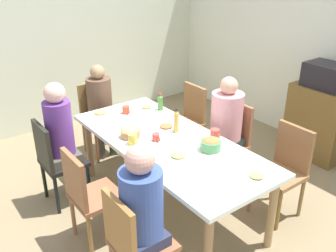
{
  "coord_description": "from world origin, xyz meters",
  "views": [
    {
      "loc": [
        2.49,
        -1.86,
        2.36
      ],
      "look_at": [
        0.0,
        0.0,
        0.9
      ],
      "focal_mm": 40.01,
      "sensor_mm": 36.0,
      "label": 1
    }
  ],
  "objects_px": {
    "chair_3": "(188,117)",
    "chair_4": "(230,138)",
    "chair_0": "(88,193)",
    "plate_3": "(166,127)",
    "chair_2": "(55,158)",
    "plate_0": "(101,113)",
    "cup_3": "(133,139)",
    "chair_1": "(133,241)",
    "person_4": "(226,122)",
    "bowl_0": "(130,133)",
    "plate_2": "(178,156)",
    "side_cabinet": "(318,122)",
    "plate_1": "(143,151)",
    "plate_5": "(147,108)",
    "person_6": "(100,103)",
    "cup_1": "(156,137)",
    "person_1": "(143,210)",
    "microwave": "(327,76)",
    "person_2": "(61,135)",
    "chair_6": "(98,114)",
    "cup_0": "(126,110)",
    "bottle_1": "(160,102)",
    "dining_table": "(168,148)",
    "bottle_0": "(176,121)",
    "plate_4": "(256,177)",
    "chair_5": "(285,166)",
    "cup_2": "(215,134)",
    "bowl_1": "(211,144)"
  },
  "relations": [
    {
      "from": "chair_2",
      "to": "plate_3",
      "type": "height_order",
      "value": "chair_2"
    },
    {
      "from": "plate_1",
      "to": "plate_5",
      "type": "relative_size",
      "value": 1.18
    },
    {
      "from": "chair_4",
      "to": "plate_4",
      "type": "distance_m",
      "value": 1.17
    },
    {
      "from": "chair_2",
      "to": "plate_0",
      "type": "relative_size",
      "value": 3.71
    },
    {
      "from": "dining_table",
      "to": "bottle_1",
      "type": "height_order",
      "value": "bottle_1"
    },
    {
      "from": "dining_table",
      "to": "bottle_0",
      "type": "bearing_deg",
      "value": 119.1
    },
    {
      "from": "cup_3",
      "to": "chair_1",
      "type": "bearing_deg",
      "value": -32.27
    },
    {
      "from": "chair_2",
      "to": "side_cabinet",
      "type": "relative_size",
      "value": 1.0
    },
    {
      "from": "bowl_0",
      "to": "cup_2",
      "type": "xyz_separation_m",
      "value": [
        0.51,
        0.62,
        0.0
      ]
    },
    {
      "from": "chair_4",
      "to": "person_4",
      "type": "distance_m",
      "value": 0.24
    },
    {
      "from": "cup_0",
      "to": "bottle_1",
      "type": "xyz_separation_m",
      "value": [
        0.14,
        0.36,
        0.05
      ]
    },
    {
      "from": "chair_4",
      "to": "person_4",
      "type": "relative_size",
      "value": 0.74
    },
    {
      "from": "plate_2",
      "to": "cup_3",
      "type": "relative_size",
      "value": 2.12
    },
    {
      "from": "plate_5",
      "to": "bottle_0",
      "type": "distance_m",
      "value": 0.68
    },
    {
      "from": "chair_4",
      "to": "plate_3",
      "type": "relative_size",
      "value": 3.67
    },
    {
      "from": "chair_5",
      "to": "chair_4",
      "type": "bearing_deg",
      "value": 180.0
    },
    {
      "from": "chair_3",
      "to": "cup_3",
      "type": "bearing_deg",
      "value": -63.14
    },
    {
      "from": "chair_3",
      "to": "microwave",
      "type": "xyz_separation_m",
      "value": [
        0.97,
        1.28,
        0.53
      ]
    },
    {
      "from": "person_1",
      "to": "plate_5",
      "type": "distance_m",
      "value": 1.8
    },
    {
      "from": "person_4",
      "to": "microwave",
      "type": "xyz_separation_m",
      "value": [
        0.25,
        1.37,
        0.3
      ]
    },
    {
      "from": "chair_2",
      "to": "bowl_1",
      "type": "relative_size",
      "value": 4.84
    },
    {
      "from": "chair_5",
      "to": "chair_6",
      "type": "bearing_deg",
      "value": -158.84
    },
    {
      "from": "chair_0",
      "to": "plate_3",
      "type": "height_order",
      "value": "chair_0"
    },
    {
      "from": "person_6",
      "to": "plate_4",
      "type": "height_order",
      "value": "person_6"
    },
    {
      "from": "person_1",
      "to": "microwave",
      "type": "relative_size",
      "value": 2.59
    },
    {
      "from": "plate_0",
      "to": "bowl_0",
      "type": "distance_m",
      "value": 0.65
    },
    {
      "from": "cup_3",
      "to": "side_cabinet",
      "type": "distance_m",
      "value": 2.48
    },
    {
      "from": "microwave",
      "to": "plate_3",
      "type": "bearing_deg",
      "value": -103.43
    },
    {
      "from": "chair_5",
      "to": "plate_0",
      "type": "height_order",
      "value": "chair_5"
    },
    {
      "from": "person_2",
      "to": "chair_3",
      "type": "height_order",
      "value": "person_2"
    },
    {
      "from": "person_4",
      "to": "plate_1",
      "type": "bearing_deg",
      "value": -87.13
    },
    {
      "from": "plate_4",
      "to": "person_2",
      "type": "bearing_deg",
      "value": -150.87
    },
    {
      "from": "person_4",
      "to": "cup_1",
      "type": "height_order",
      "value": "person_4"
    },
    {
      "from": "person_1",
      "to": "cup_0",
      "type": "relative_size",
      "value": 10.52
    },
    {
      "from": "person_6",
      "to": "cup_1",
      "type": "relative_size",
      "value": 10.83
    },
    {
      "from": "cup_3",
      "to": "person_4",
      "type": "bearing_deg",
      "value": 82.44
    },
    {
      "from": "chair_4",
      "to": "plate_2",
      "type": "height_order",
      "value": "chair_4"
    },
    {
      "from": "plate_1",
      "to": "chair_6",
      "type": "bearing_deg",
      "value": 168.34
    },
    {
      "from": "dining_table",
      "to": "person_4",
      "type": "relative_size",
      "value": 1.76
    },
    {
      "from": "chair_5",
      "to": "plate_5",
      "type": "height_order",
      "value": "chair_5"
    },
    {
      "from": "plate_4",
      "to": "person_1",
      "type": "bearing_deg",
      "value": -102.82
    },
    {
      "from": "plate_4",
      "to": "bottle_1",
      "type": "bearing_deg",
      "value": 172.36
    },
    {
      "from": "chair_4",
      "to": "bowl_0",
      "type": "height_order",
      "value": "chair_4"
    },
    {
      "from": "plate_3",
      "to": "bowl_0",
      "type": "xyz_separation_m",
      "value": [
        -0.05,
        -0.39,
        0.03
      ]
    },
    {
      "from": "chair_2",
      "to": "chair_1",
      "type": "bearing_deg",
      "value": 0.0
    },
    {
      "from": "plate_0",
      "to": "bowl_0",
      "type": "relative_size",
      "value": 1.29
    },
    {
      "from": "plate_1",
      "to": "plate_3",
      "type": "height_order",
      "value": "same"
    },
    {
      "from": "chair_3",
      "to": "chair_4",
      "type": "distance_m",
      "value": 0.72
    },
    {
      "from": "plate_2",
      "to": "cup_1",
      "type": "bearing_deg",
      "value": 175.69
    },
    {
      "from": "plate_3",
      "to": "bowl_0",
      "type": "distance_m",
      "value": 0.39
    }
  ]
}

